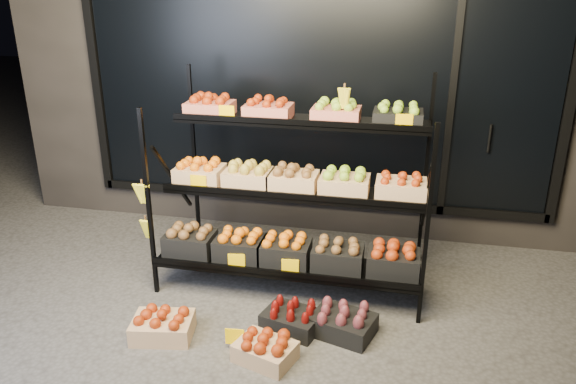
% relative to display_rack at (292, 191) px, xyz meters
% --- Properties ---
extents(ground, '(24.00, 24.00, 0.00)m').
position_rel_display_rack_xyz_m(ground, '(0.01, -0.60, -0.79)').
color(ground, '#514F4C').
rests_on(ground, ground).
extents(building, '(6.00, 2.08, 3.50)m').
position_rel_display_rack_xyz_m(building, '(0.01, 1.99, 0.96)').
color(building, '#2D2826').
rests_on(building, ground).
extents(display_rack, '(2.18, 1.02, 1.69)m').
position_rel_display_rack_xyz_m(display_rack, '(0.00, 0.00, 0.00)').
color(display_rack, black).
rests_on(display_rack, ground).
extents(tag_floor_a, '(0.13, 0.01, 0.12)m').
position_rel_display_rack_xyz_m(tag_floor_a, '(-0.19, -1.00, -0.73)').
color(tag_floor_a, '#FFC500').
rests_on(tag_floor_a, ground).
extents(floor_crate_left, '(0.46, 0.37, 0.21)m').
position_rel_display_rack_xyz_m(floor_crate_left, '(-0.73, -0.96, -0.69)').
color(floor_crate_left, tan).
rests_on(floor_crate_left, ground).
extents(floor_crate_midleft, '(0.46, 0.38, 0.20)m').
position_rel_display_rack_xyz_m(floor_crate_midleft, '(0.14, -0.69, -0.69)').
color(floor_crate_midleft, black).
rests_on(floor_crate_midleft, ground).
extents(floor_crate_midright, '(0.44, 0.38, 0.19)m').
position_rel_display_rack_xyz_m(floor_crate_midright, '(0.04, -1.07, -0.70)').
color(floor_crate_midright, tan).
rests_on(floor_crate_midright, ground).
extents(floor_crate_right, '(0.49, 0.42, 0.21)m').
position_rel_display_rack_xyz_m(floor_crate_right, '(0.51, -0.67, -0.69)').
color(floor_crate_right, black).
rests_on(floor_crate_right, ground).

